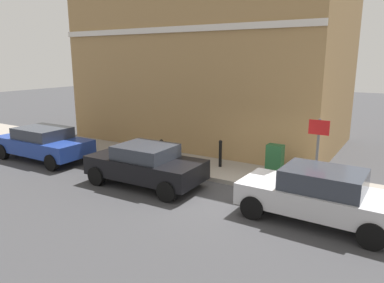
{
  "coord_description": "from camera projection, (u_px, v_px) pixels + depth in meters",
  "views": [
    {
      "loc": [
        -9.53,
        -4.67,
        4.19
      ],
      "look_at": [
        1.42,
        2.09,
        1.2
      ],
      "focal_mm": 33.67,
      "sensor_mm": 36.0,
      "label": 1
    }
  ],
  "objects": [
    {
      "name": "ground",
      "position": [
        225.0,
        196.0,
        11.23
      ],
      "size": [
        80.0,
        80.0,
        0.0
      ],
      "primitive_type": "plane",
      "color": "#38383A"
    },
    {
      "name": "sidewalk",
      "position": [
        125.0,
        153.0,
        15.99
      ],
      "size": [
        2.28,
        30.0,
        0.15
      ],
      "primitive_type": "cube",
      "color": "gray",
      "rests_on": "ground"
    },
    {
      "name": "corner_building",
      "position": [
        214.0,
        60.0,
        18.21
      ],
      "size": [
        7.6,
        12.39,
        8.17
      ],
      "color": "#9E7A4C",
      "rests_on": "ground"
    },
    {
      "name": "car_silver",
      "position": [
        318.0,
        194.0,
        9.32
      ],
      "size": [
        1.89,
        4.02,
        1.43
      ],
      "rotation": [
        0.0,
        0.0,
        1.54
      ],
      "color": "#B7B7BC",
      "rests_on": "ground"
    },
    {
      "name": "car_black",
      "position": [
        146.0,
        164.0,
        12.0
      ],
      "size": [
        1.96,
        3.99,
        1.39
      ],
      "rotation": [
        0.0,
        0.0,
        1.59
      ],
      "color": "black",
      "rests_on": "ground"
    },
    {
      "name": "car_blue",
      "position": [
        44.0,
        143.0,
        15.07
      ],
      "size": [
        1.98,
        4.26,
        1.38
      ],
      "rotation": [
        0.0,
        0.0,
        1.58
      ],
      "color": "navy",
      "rests_on": "ground"
    },
    {
      "name": "utility_cabinet",
      "position": [
        275.0,
        162.0,
        12.42
      ],
      "size": [
        0.46,
        0.61,
        1.15
      ],
      "color": "#1E4C28",
      "rests_on": "sidewalk"
    },
    {
      "name": "bollard_near_cabinet",
      "position": [
        220.0,
        152.0,
        13.6
      ],
      "size": [
        0.14,
        0.14,
        1.04
      ],
      "color": "black",
      "rests_on": "sidewalk"
    },
    {
      "name": "bollard_far_kerb",
      "position": [
        161.0,
        152.0,
        13.74
      ],
      "size": [
        0.14,
        0.14,
        1.04
      ],
      "color": "black",
      "rests_on": "sidewalk"
    },
    {
      "name": "street_sign",
      "position": [
        318.0,
        145.0,
        10.71
      ],
      "size": [
        0.08,
        0.6,
        2.3
      ],
      "color": "#59595B",
      "rests_on": "sidewalk"
    }
  ]
}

